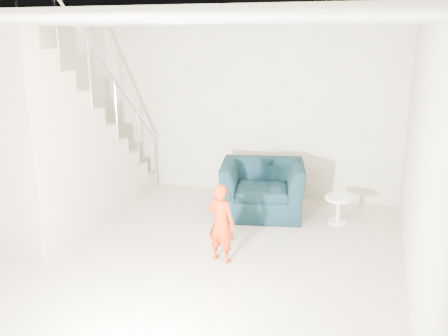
{
  "coord_description": "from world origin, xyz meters",
  "views": [
    {
      "loc": [
        2.01,
        -4.65,
        2.58
      ],
      "look_at": [
        0.15,
        1.2,
        0.85
      ],
      "focal_mm": 38.0,
      "sensor_mm": 36.0,
      "label": 1
    }
  ],
  "objects_px": {
    "staircase": "(58,160)",
    "side_table": "(338,205)",
    "toddler": "(221,223)",
    "armchair": "(262,188)"
  },
  "relations": [
    {
      "from": "toddler",
      "to": "staircase",
      "type": "height_order",
      "value": "staircase"
    },
    {
      "from": "side_table",
      "to": "staircase",
      "type": "xyz_separation_m",
      "value": [
        -3.64,
        -1.27,
        0.69
      ]
    },
    {
      "from": "toddler",
      "to": "side_table",
      "type": "distance_m",
      "value": 2.02
    },
    {
      "from": "armchair",
      "to": "side_table",
      "type": "height_order",
      "value": "armchair"
    },
    {
      "from": "staircase",
      "to": "side_table",
      "type": "bearing_deg",
      "value": 19.2
    },
    {
      "from": "toddler",
      "to": "side_table",
      "type": "relative_size",
      "value": 2.43
    },
    {
      "from": "toddler",
      "to": "staircase",
      "type": "distance_m",
      "value": 2.49
    },
    {
      "from": "side_table",
      "to": "staircase",
      "type": "relative_size",
      "value": 0.11
    },
    {
      "from": "toddler",
      "to": "staircase",
      "type": "xyz_separation_m",
      "value": [
        -2.43,
        0.33,
        0.47
      ]
    },
    {
      "from": "toddler",
      "to": "staircase",
      "type": "relative_size",
      "value": 0.26
    }
  ]
}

